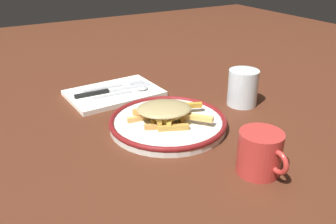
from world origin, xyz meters
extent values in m
plane|color=#4E2616|center=(0.00, 0.00, 0.00)|extent=(2.60, 2.60, 0.00)
cylinder|color=silver|center=(0.00, 0.00, 0.01)|extent=(0.25, 0.25, 0.02)
torus|color=maroon|center=(0.00, 0.00, 0.02)|extent=(0.26, 0.26, 0.01)
cube|color=gold|center=(0.02, 0.01, 0.03)|extent=(0.02, 0.07, 0.01)
cube|color=#F4B95C|center=(0.04, 0.04, 0.03)|extent=(0.07, 0.06, 0.01)
cube|color=#E9BA4A|center=(0.01, 0.00, 0.03)|extent=(0.06, 0.05, 0.01)
cube|color=gold|center=(-0.01, 0.01, 0.02)|extent=(0.02, 0.08, 0.01)
cube|color=gold|center=(0.00, -0.02, 0.02)|extent=(0.07, 0.02, 0.01)
cube|color=#C68844|center=(0.03, -0.03, 0.02)|extent=(0.04, 0.07, 0.01)
cube|color=gold|center=(0.00, -0.01, 0.03)|extent=(0.07, 0.06, 0.01)
cube|color=#E7A757|center=(-0.03, -0.04, 0.02)|extent=(0.02, 0.09, 0.01)
cube|color=gold|center=(0.01, -0.01, 0.02)|extent=(0.05, 0.06, 0.01)
cube|color=gold|center=(0.04, -0.01, 0.02)|extent=(0.04, 0.06, 0.01)
cube|color=orange|center=(-0.04, 0.00, 0.02)|extent=(0.07, 0.02, 0.01)
cube|color=gold|center=(-0.01, 0.01, 0.02)|extent=(0.06, 0.04, 0.01)
cube|color=#D8AC56|center=(-0.02, 0.01, 0.02)|extent=(0.04, 0.07, 0.01)
cube|color=gold|center=(0.01, 0.00, 0.03)|extent=(0.04, 0.08, 0.01)
cube|color=#E0C062|center=(-0.02, 0.03, 0.03)|extent=(0.01, 0.07, 0.01)
cube|color=#EAC55E|center=(-0.04, 0.01, 0.02)|extent=(0.03, 0.09, 0.01)
cube|color=gold|center=(-0.01, -0.01, 0.02)|extent=(0.06, 0.07, 0.01)
cube|color=gold|center=(-0.02, 0.01, 0.02)|extent=(0.09, 0.05, 0.01)
cube|color=gold|center=(-0.01, 0.03, 0.02)|extent=(0.07, 0.02, 0.01)
cube|color=gold|center=(-0.01, 0.05, 0.03)|extent=(0.04, 0.07, 0.01)
cube|color=gold|center=(-0.02, -0.03, 0.04)|extent=(0.06, 0.07, 0.01)
cube|color=orange|center=(0.00, 0.00, 0.04)|extent=(0.02, 0.08, 0.01)
cube|color=#DEC853|center=(-0.01, -0.02, 0.02)|extent=(0.05, 0.06, 0.01)
ellipsoid|color=tan|center=(0.00, -0.01, 0.05)|extent=(0.13, 0.14, 0.02)
cube|color=white|center=(-0.23, -0.03, 0.01)|extent=(0.17, 0.24, 0.01)
cube|color=silver|center=(-0.26, -0.05, 0.01)|extent=(0.02, 0.11, 0.00)
cube|color=silver|center=(-0.25, 0.04, 0.01)|extent=(0.02, 0.04, 0.00)
cube|color=black|center=(-0.23, -0.09, 0.02)|extent=(0.02, 0.09, 0.01)
cube|color=silver|center=(-0.23, 0.01, 0.01)|extent=(0.02, 0.12, 0.00)
cube|color=silver|center=(-0.20, -0.05, 0.01)|extent=(0.02, 0.10, 0.00)
ellipsoid|color=silver|center=(-0.20, 0.04, 0.02)|extent=(0.02, 0.03, 0.01)
cylinder|color=silver|center=(-0.01, 0.22, 0.04)|extent=(0.07, 0.07, 0.09)
cylinder|color=#B9332E|center=(0.23, 0.05, 0.04)|extent=(0.08, 0.08, 0.08)
torus|color=#B9332E|center=(0.27, 0.05, 0.04)|extent=(0.04, 0.01, 0.04)
camera|label=1|loc=(0.60, -0.35, 0.36)|focal=37.95mm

